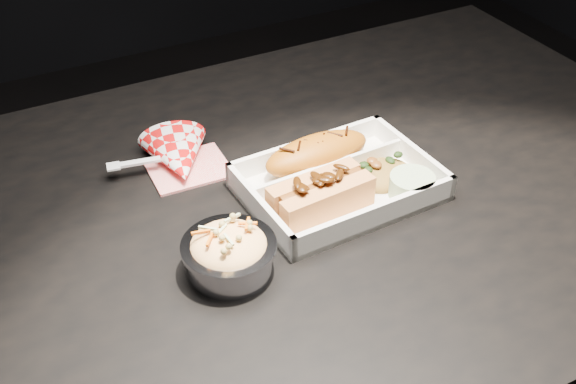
# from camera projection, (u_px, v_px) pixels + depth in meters

# --- Properties ---
(dining_table) EXTENTS (1.20, 0.80, 0.75)m
(dining_table) POSITION_uv_depth(u_px,v_px,m) (310.00, 241.00, 1.03)
(dining_table) COLOR black
(dining_table) RESTS_ON ground
(food_tray) EXTENTS (0.26, 0.19, 0.04)m
(food_tray) POSITION_uv_depth(u_px,v_px,m) (338.00, 186.00, 0.97)
(food_tray) COLOR white
(food_tray) RESTS_ON dining_table
(fried_pastry) EXTENTS (0.16, 0.07, 0.05)m
(fried_pastry) POSITION_uv_depth(u_px,v_px,m) (317.00, 153.00, 1.00)
(fried_pastry) COLOR #AD5D11
(fried_pastry) RESTS_ON food_tray
(hotdog) EXTENTS (0.14, 0.07, 0.06)m
(hotdog) POSITION_uv_depth(u_px,v_px,m) (321.00, 193.00, 0.92)
(hotdog) COLOR #DF8F4C
(hotdog) RESTS_ON food_tray
(fried_rice_mound) EXTENTS (0.09, 0.07, 0.03)m
(fried_rice_mound) POSITION_uv_depth(u_px,v_px,m) (383.00, 168.00, 0.98)
(fried_rice_mound) COLOR olive
(fried_rice_mound) RESTS_ON food_tray
(cupcake_liner) EXTENTS (0.06, 0.06, 0.03)m
(cupcake_liner) POSITION_uv_depth(u_px,v_px,m) (412.00, 186.00, 0.95)
(cupcake_liner) COLOR #ACC897
(cupcake_liner) RESTS_ON food_tray
(foil_coleslaw_cup) EXTENTS (0.11, 0.11, 0.07)m
(foil_coleslaw_cup) POSITION_uv_depth(u_px,v_px,m) (229.00, 251.00, 0.84)
(foil_coleslaw_cup) COLOR silver
(foil_coleslaw_cup) RESTS_ON dining_table
(napkin_fork) EXTENTS (0.17, 0.13, 0.10)m
(napkin_fork) POSITION_uv_depth(u_px,v_px,m) (179.00, 158.00, 1.01)
(napkin_fork) COLOR red
(napkin_fork) RESTS_ON dining_table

